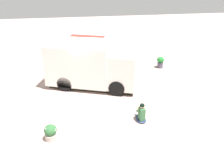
# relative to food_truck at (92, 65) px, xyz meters

# --- Properties ---
(ground_plane) EXTENTS (40.00, 40.00, 0.00)m
(ground_plane) POSITION_rel_food_truck_xyz_m (0.11, -0.02, -1.18)
(ground_plane) COLOR #BDA098
(food_truck) EXTENTS (5.33, 4.08, 2.42)m
(food_truck) POSITION_rel_food_truck_xyz_m (0.00, 0.00, 0.00)
(food_truck) COLOR white
(food_truck) RESTS_ON ground_plane
(person_customer) EXTENTS (0.49, 0.79, 0.89)m
(person_customer) POSITION_rel_food_truck_xyz_m (1.83, -3.97, -0.82)
(person_customer) COLOR navy
(person_customer) RESTS_ON ground_plane
(planter_flowering_near) EXTENTS (0.49, 0.49, 0.66)m
(planter_flowering_near) POSITION_rel_food_truck_xyz_m (-2.01, -4.70, -0.84)
(planter_flowering_near) COLOR beige
(planter_flowering_near) RESTS_ON ground_plane
(planter_flowering_far) EXTENTS (0.46, 0.46, 0.75)m
(planter_flowering_far) POSITION_rel_food_truck_xyz_m (4.66, 1.89, -0.77)
(planter_flowering_far) COLOR #4D4B5C
(planter_flowering_far) RESTS_ON ground_plane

